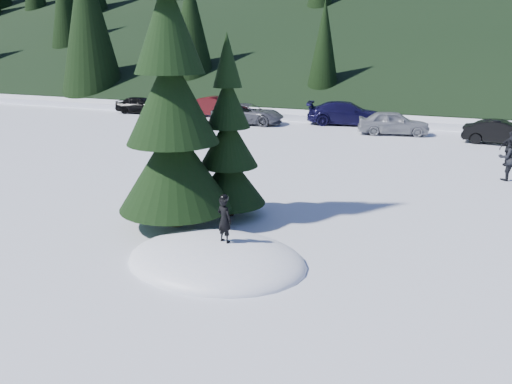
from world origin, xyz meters
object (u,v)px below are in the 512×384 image
at_px(spruce_tall, 172,110).
at_px(spruce_short, 229,148).
at_px(car_5, 501,132).
at_px(adult_0, 510,158).
at_px(car_0, 141,105).
at_px(car_3, 347,113).
at_px(car_2, 248,114).
at_px(car_1, 218,107).
at_px(child_skier, 224,220).
at_px(adult_1, 510,149).
at_px(car_4, 393,123).

xyz_separation_m(spruce_tall, spruce_short, (1.00, 1.40, -1.22)).
xyz_separation_m(spruce_tall, car_5, (9.09, 16.92, -2.70)).
distance_m(adult_0, car_0, 26.30).
distance_m(spruce_tall, spruce_short, 2.11).
xyz_separation_m(car_0, car_5, (24.25, -2.55, -0.02)).
distance_m(car_0, car_3, 15.38).
bearing_deg(car_0, car_2, -104.33).
relative_size(car_0, car_1, 0.88).
xyz_separation_m(spruce_tall, car_0, (-15.16, 19.48, -2.68)).
bearing_deg(car_2, adult_0, -126.13).
relative_size(adult_0, car_5, 0.46).
bearing_deg(spruce_tall, car_2, 107.71).
distance_m(child_skier, adult_1, 15.04).
bearing_deg(adult_1, car_1, -40.45).
relative_size(adult_1, car_5, 0.40).
relative_size(child_skier, car_5, 0.30).
distance_m(car_0, car_1, 6.19).
xyz_separation_m(car_0, car_1, (6.14, 0.72, 0.07)).
relative_size(spruce_short, adult_0, 3.10).
bearing_deg(car_1, adult_0, -120.37).
height_order(car_2, car_5, car_2).
height_order(spruce_short, car_4, spruce_short).
bearing_deg(car_2, adult_1, -118.09).
relative_size(spruce_short, car_0, 1.44).
bearing_deg(adult_1, adult_0, 70.88).
height_order(spruce_tall, spruce_short, spruce_tall).
bearing_deg(car_2, car_4, -97.40).
relative_size(spruce_tall, car_2, 1.85).
bearing_deg(car_4, child_skier, 164.60).
relative_size(spruce_tall, child_skier, 7.72).
xyz_separation_m(spruce_tall, adult_0, (9.05, 9.21, -2.45)).
bearing_deg(adult_0, car_1, -46.52).
bearing_deg(car_2, child_skier, -162.88).
relative_size(car_1, car_5, 1.14).
bearing_deg(adult_1, car_2, -38.38).
bearing_deg(spruce_short, child_skier, -65.91).
height_order(spruce_short, adult_0, spruce_short).
bearing_deg(car_0, car_3, -92.98).
xyz_separation_m(child_skier, car_0, (-17.51, 21.10, -0.40)).
distance_m(spruce_short, car_1, 21.34).
bearing_deg(spruce_tall, spruce_short, 54.46).
distance_m(spruce_short, child_skier, 3.48).
height_order(child_skier, car_4, child_skier).
relative_size(spruce_tall, car_5, 2.30).
bearing_deg(car_5, car_3, 75.46).
relative_size(car_1, car_4, 1.07).
height_order(child_skier, car_0, child_skier).
distance_m(spruce_short, car_3, 18.86).
bearing_deg(spruce_short, car_0, 131.79).
bearing_deg(child_skier, spruce_short, -48.61).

